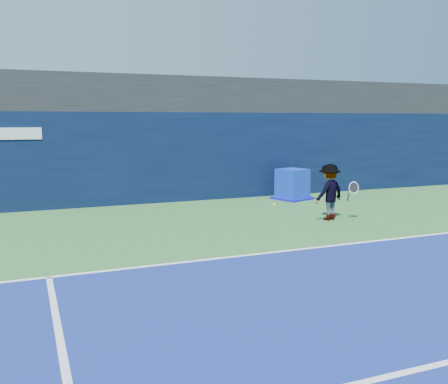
{
  "coord_description": "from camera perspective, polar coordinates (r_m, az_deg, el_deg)",
  "views": [
    {
      "loc": [
        -5.3,
        -6.01,
        2.76
      ],
      "look_at": [
        -0.78,
        5.2,
        1.0
      ],
      "focal_mm": 40.0,
      "sensor_mm": 36.0,
      "label": 1
    }
  ],
  "objects": [
    {
      "name": "baseline",
      "position": [
        10.82,
        8.29,
        -6.55
      ],
      "size": [
        24.0,
        0.1,
        0.01
      ],
      "primitive_type": "cube",
      "color": "white",
      "rests_on": "ground"
    },
    {
      "name": "stadium_band",
      "position": [
        18.32,
        -5.2,
        10.88
      ],
      "size": [
        36.0,
        3.0,
        1.2
      ],
      "primitive_type": "cube",
      "color": "black",
      "rests_on": "back_wall_assembly"
    },
    {
      "name": "ground",
      "position": [
        8.48,
        18.73,
        -11.17
      ],
      "size": [
        80.0,
        80.0,
        0.0
      ],
      "primitive_type": "plane",
      "color": "#316E31",
      "rests_on": "ground"
    },
    {
      "name": "tennis_player",
      "position": [
        14.07,
        11.94,
        -0.0
      ],
      "size": [
        1.3,
        0.84,
        1.55
      ],
      "color": "white",
      "rests_on": "ground"
    },
    {
      "name": "back_wall_assembly",
      "position": [
        17.39,
        -4.16,
        4.11
      ],
      "size": [
        36.0,
        1.03,
        3.0
      ],
      "color": "black",
      "rests_on": "ground"
    },
    {
      "name": "tennis_ball",
      "position": [
        11.86,
        5.76,
        -1.42
      ],
      "size": [
        0.08,
        0.08,
        0.08
      ],
      "color": "#B4D417",
      "rests_on": "ground"
    },
    {
      "name": "equipment_cart",
      "position": [
        17.54,
        7.81,
        0.75
      ],
      "size": [
        1.39,
        1.39,
        1.06
      ],
      "color": "#0D2CB9",
      "rests_on": "ground"
    }
  ]
}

